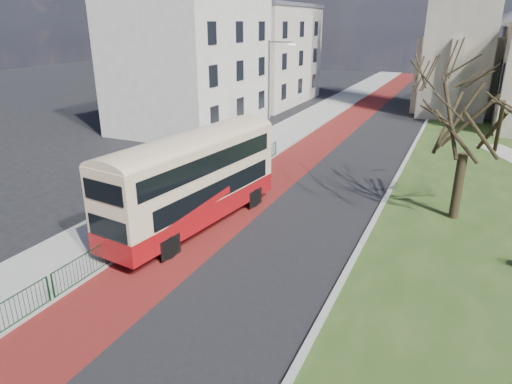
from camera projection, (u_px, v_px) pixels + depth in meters
The scene contains 12 objects.
ground at pixel (199, 256), 19.50m from camera, with size 160.00×160.00×0.00m, color black.
road_carriageway at pixel (348, 149), 35.92m from camera, with size 9.00×120.00×0.01m, color black.
bus_lane at pixel (315, 145), 36.98m from camera, with size 3.40×120.00×0.01m, color #591414.
pavement_west at pixel (272, 140), 38.45m from camera, with size 4.00×120.00×0.12m, color gray.
kerb_west at pixel (294, 142), 37.66m from camera, with size 0.25×120.00×0.13m, color #999993.
kerb_east at pixel (412, 149), 35.80m from camera, with size 0.25×80.00×0.13m, color #999993.
pedestrian_railing at pixel (190, 202), 23.86m from camera, with size 0.07×24.00×1.12m.
street_block_near at pixel (190, 56), 41.41m from camera, with size 10.30×14.30×13.00m.
street_block_far at pixel (262, 54), 55.28m from camera, with size 10.30×16.30×11.50m.
streetlamp at pixel (271, 89), 34.90m from camera, with size 2.13×0.18×8.00m.
bus at pixel (194, 177), 21.59m from camera, with size 3.73×10.79×4.42m.
winter_tree_near at pixel (472, 99), 21.18m from camera, with size 7.27×7.27×8.70m.
Camera 1 is at (9.46, -14.68, 9.42)m, focal length 32.00 mm.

